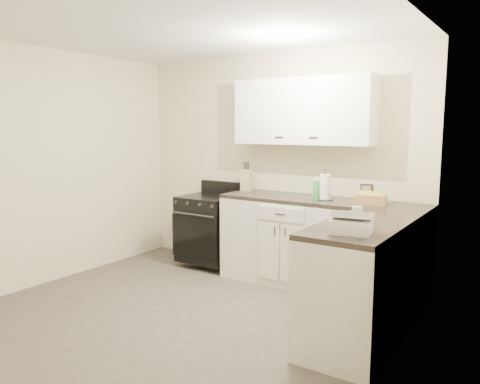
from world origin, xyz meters
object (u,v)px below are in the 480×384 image
Objects in this scene: knife_block at (246,180)px; countertop_grill at (351,226)px; stove at (209,228)px; wicker_basket at (371,199)px; paper_towel at (325,187)px.

countertop_grill is at bearing -44.91° from knife_block.
wicker_basket is (1.96, -0.00, 0.53)m from stove.
wicker_basket is 1.31m from countertop_grill.
knife_block is at bearing 130.89° from countertop_grill.
wicker_basket is at bearing 91.70° from countertop_grill.
knife_block is 0.90× the size of countertop_grill.
countertop_grill is (0.28, -1.28, 0.00)m from wicker_basket.
knife_block is at bearing 174.51° from wicker_basket.
paper_towel is (1.49, 0.01, 0.61)m from stove.
knife_block is (0.44, 0.14, 0.60)m from stove.
stove is 0.76m from knife_block.
stove is 2.88× the size of countertop_grill.
paper_towel is at bearing 109.77° from countertop_grill.
stove is 3.20× the size of knife_block.
countertop_grill reaches higher than wicker_basket.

